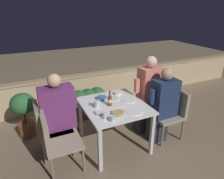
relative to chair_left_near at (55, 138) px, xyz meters
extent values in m
plane|color=#847056|center=(0.93, 0.17, -0.51)|extent=(16.00, 16.00, 0.00)
cube|color=tan|center=(0.93, 1.78, -0.17)|extent=(9.00, 0.14, 0.67)
cube|color=tan|center=(0.93, 1.78, 0.18)|extent=(9.00, 0.18, 0.04)
cube|color=white|center=(0.93, 0.17, 0.20)|extent=(0.93, 0.99, 0.03)
cube|color=silver|center=(0.52, -0.28, -0.16)|extent=(0.05, 0.05, 0.69)
cube|color=silver|center=(1.34, -0.28, -0.16)|extent=(0.05, 0.05, 0.69)
cube|color=silver|center=(0.52, 0.61, -0.16)|extent=(0.05, 0.05, 0.69)
cube|color=silver|center=(1.34, 0.61, -0.16)|extent=(0.05, 0.05, 0.69)
cube|color=brown|center=(0.88, 1.24, -0.37)|extent=(0.70, 0.36, 0.28)
ellipsoid|color=#2D6633|center=(0.69, 1.24, -0.10)|extent=(0.32, 0.47, 0.30)
ellipsoid|color=#2D6633|center=(0.88, 1.24, -0.10)|extent=(0.32, 0.47, 0.30)
ellipsoid|color=#2D6633|center=(1.07, 1.24, -0.10)|extent=(0.32, 0.47, 0.30)
cube|color=gray|center=(0.10, 0.00, -0.09)|extent=(0.47, 0.47, 0.05)
cube|color=gray|center=(-0.11, 0.00, 0.13)|extent=(0.06, 0.47, 0.41)
cylinder|color=#7F705B|center=(-0.10, -0.20, -0.31)|extent=(0.03, 0.03, 0.39)
cylinder|color=#7F705B|center=(0.30, -0.20, -0.31)|extent=(0.03, 0.03, 0.39)
cylinder|color=#7F705B|center=(-0.10, 0.20, -0.31)|extent=(0.03, 0.03, 0.39)
cylinder|color=#7F705B|center=(0.30, 0.20, -0.31)|extent=(0.03, 0.03, 0.39)
cube|color=gray|center=(0.05, 0.36, -0.09)|extent=(0.47, 0.47, 0.05)
cube|color=gray|center=(-0.16, 0.36, 0.13)|extent=(0.06, 0.47, 0.41)
cylinder|color=#7F705B|center=(-0.15, 0.15, -0.31)|extent=(0.03, 0.03, 0.39)
cylinder|color=#7F705B|center=(0.26, 0.15, -0.31)|extent=(0.03, 0.03, 0.39)
cylinder|color=#7F705B|center=(-0.15, 0.56, -0.31)|extent=(0.03, 0.03, 0.39)
cylinder|color=#7F705B|center=(0.26, 0.56, -0.31)|extent=(0.03, 0.03, 0.39)
cube|color=#282833|center=(0.22, 0.36, -0.29)|extent=(0.33, 0.23, 0.44)
cube|color=#6B2D66|center=(0.12, 0.36, 0.25)|extent=(0.48, 0.26, 0.64)
cube|color=#6B2D66|center=(0.37, 0.36, 0.32)|extent=(0.07, 0.07, 0.24)
sphere|color=tan|center=(0.12, 0.36, 0.66)|extent=(0.19, 0.19, 0.19)
cube|color=gray|center=(1.80, -0.01, -0.09)|extent=(0.47, 0.47, 0.05)
cube|color=gray|center=(2.01, -0.01, 0.13)|extent=(0.06, 0.47, 0.41)
cylinder|color=#7F705B|center=(1.60, -0.21, -0.31)|extent=(0.03, 0.03, 0.39)
cylinder|color=#7F705B|center=(2.01, -0.21, -0.31)|extent=(0.03, 0.03, 0.39)
cylinder|color=#7F705B|center=(1.60, 0.19, -0.31)|extent=(0.03, 0.03, 0.39)
cylinder|color=#7F705B|center=(2.01, 0.19, -0.31)|extent=(0.03, 0.03, 0.39)
cube|color=#282833|center=(1.63, -0.01, -0.29)|extent=(0.27, 0.23, 0.44)
cube|color=navy|center=(1.73, -0.01, 0.24)|extent=(0.39, 0.26, 0.61)
cube|color=navy|center=(1.48, -0.01, 0.31)|extent=(0.07, 0.07, 0.24)
sphere|color=tan|center=(1.73, -0.01, 0.64)|extent=(0.19, 0.19, 0.19)
cube|color=gray|center=(1.74, 0.32, -0.09)|extent=(0.47, 0.47, 0.05)
cube|color=gray|center=(1.95, 0.32, 0.13)|extent=(0.06, 0.47, 0.41)
cylinder|color=#7F705B|center=(1.53, 0.12, -0.31)|extent=(0.03, 0.03, 0.39)
cylinder|color=#7F705B|center=(1.94, 0.12, -0.31)|extent=(0.03, 0.03, 0.39)
cylinder|color=#7F705B|center=(1.53, 0.53, -0.31)|extent=(0.03, 0.03, 0.39)
cylinder|color=#7F705B|center=(1.94, 0.53, -0.31)|extent=(0.03, 0.03, 0.39)
cube|color=#282833|center=(1.57, 0.32, -0.29)|extent=(0.25, 0.23, 0.44)
cube|color=#E07A66|center=(1.67, 0.32, 0.30)|extent=(0.36, 0.26, 0.73)
cube|color=#E07A66|center=(1.42, 0.32, 0.38)|extent=(0.07, 0.07, 0.24)
sphere|color=beige|center=(1.67, 0.32, 0.76)|extent=(0.19, 0.19, 0.19)
cylinder|color=brown|center=(0.86, 0.17, 0.29)|extent=(0.06, 0.06, 0.14)
cylinder|color=beige|center=(0.86, 0.17, 0.29)|extent=(0.07, 0.07, 0.05)
cone|color=brown|center=(0.86, 0.17, 0.37)|extent=(0.06, 0.06, 0.03)
cylinder|color=brown|center=(0.86, 0.17, 0.42)|extent=(0.02, 0.02, 0.06)
cylinder|color=white|center=(1.09, -0.15, 0.22)|extent=(0.24, 0.24, 0.01)
cylinder|color=silver|center=(1.00, 0.35, 0.22)|extent=(0.19, 0.19, 0.01)
cylinder|color=white|center=(1.20, 0.20, 0.22)|extent=(0.22, 0.22, 0.01)
cylinder|color=silver|center=(0.63, 0.01, 0.23)|extent=(0.13, 0.13, 0.03)
torus|color=silver|center=(0.63, 0.01, 0.24)|extent=(0.13, 0.13, 0.01)
cylinder|color=tan|center=(0.85, -0.11, 0.23)|extent=(0.17, 0.17, 0.04)
torus|color=tan|center=(0.85, -0.11, 0.25)|extent=(0.17, 0.17, 0.01)
cylinder|color=#4C709E|center=(0.83, 0.43, 0.23)|extent=(0.17, 0.17, 0.04)
torus|color=#4C709E|center=(0.83, 0.43, 0.25)|extent=(0.17, 0.17, 0.01)
cylinder|color=silver|center=(1.15, 0.49, 0.23)|extent=(0.12, 0.12, 0.04)
torus|color=silver|center=(1.15, 0.49, 0.25)|extent=(0.12, 0.12, 0.01)
cylinder|color=silver|center=(0.65, -0.14, 0.25)|extent=(0.07, 0.07, 0.08)
cylinder|color=silver|center=(0.71, -0.24, 0.25)|extent=(0.07, 0.07, 0.08)
cylinder|color=silver|center=(0.66, 0.19, 0.27)|extent=(0.08, 0.08, 0.11)
cube|color=silver|center=(1.01, 0.07, 0.22)|extent=(0.17, 0.06, 0.01)
cube|color=silver|center=(0.59, 0.32, 0.22)|extent=(0.09, 0.16, 0.01)
cylinder|color=brown|center=(-0.34, 1.02, -0.39)|extent=(0.28, 0.28, 0.24)
cylinder|color=#47331E|center=(-0.34, 1.02, -0.16)|extent=(0.03, 0.03, 0.22)
ellipsoid|color=#2D6633|center=(-0.34, 1.02, 0.10)|extent=(0.39, 0.39, 0.35)
camera|label=1|loc=(-0.22, -2.25, 1.60)|focal=32.00mm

